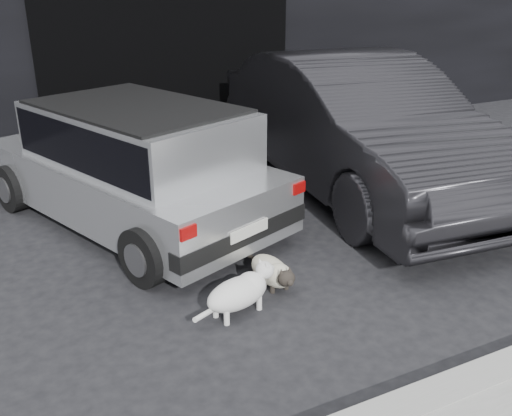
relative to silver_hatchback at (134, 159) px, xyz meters
name	(u,v)px	position (x,y,z in m)	size (l,w,h in m)	color
ground	(211,255)	(0.41, -1.11, -0.72)	(80.00, 80.00, 0.00)	black
garage_opening	(171,61)	(1.41, 2.88, 0.58)	(4.00, 0.10, 2.60)	black
curb	(495,375)	(1.41, -3.71, -0.66)	(18.00, 0.25, 0.12)	gray
silver_hatchback	(134,159)	(0.00, 0.00, 0.00)	(2.77, 3.93, 1.33)	silver
second_car	(356,125)	(2.76, -0.16, 0.10)	(1.75, 5.01, 1.65)	black
cat_siamese	(273,272)	(0.68, -1.90, -0.60)	(0.27, 0.82, 0.28)	beige
cat_white	(241,291)	(0.25, -2.16, -0.53)	(0.82, 0.42, 0.40)	silver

